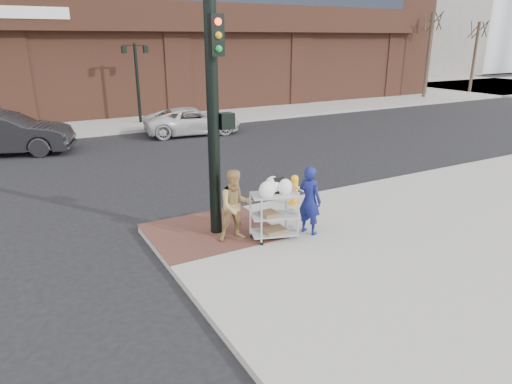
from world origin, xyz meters
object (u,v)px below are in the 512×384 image
pedestrian_tan (236,205)px  utility_cart (274,211)px  lamp_post (137,75)px  minivan_white (193,121)px  fire_hydrant (294,189)px  traffic_signal_pole (215,116)px  woman_blue (310,200)px  sedan_dark (3,133)px

pedestrian_tan → utility_cart: bearing=-14.1°
lamp_post → minivan_white: 4.41m
lamp_post → fire_hydrant: (0.10, -14.52, -2.05)m
lamp_post → traffic_signal_pole: bearing=-99.2°
utility_cart → woman_blue: bearing=-10.2°
woman_blue → minivan_white: size_ratio=0.34×
minivan_white → utility_cart: bearing=174.1°
lamp_post → fire_hydrant: size_ratio=4.91×
traffic_signal_pole → utility_cart: 2.44m
traffic_signal_pole → utility_cart: bearing=-42.6°
woman_blue → sedan_dark: 13.77m
traffic_signal_pole → utility_cart: traffic_signal_pole is taller
traffic_signal_pole → fire_hydrant: (2.58, 0.71, -2.26)m
pedestrian_tan → sedan_dark: pedestrian_tan is taller
woman_blue → utility_cart: 0.87m
minivan_white → utility_cart: utility_cart is taller
woman_blue → utility_cart: bearing=59.7°
lamp_post → sedan_dark: 7.72m
minivan_white → utility_cart: size_ratio=3.29×
lamp_post → fire_hydrant: 14.67m
lamp_post → utility_cart: (-1.50, -16.12, -1.84)m
woman_blue → traffic_signal_pole: bearing=39.9°
pedestrian_tan → minivan_white: (3.81, 12.16, -0.31)m
pedestrian_tan → sedan_dark: bearing=118.3°
woman_blue → minivan_white: bearing=-30.0°
traffic_signal_pole → woman_blue: size_ratio=3.16×
lamp_post → sedan_dark: lamp_post is taller
sedan_dark → traffic_signal_pole: bearing=-142.5°
woman_blue → fire_hydrant: (0.77, 1.75, -0.38)m
pedestrian_tan → sedan_dark: 12.72m
sedan_dark → lamp_post: bearing=-41.6°
minivan_white → utility_cart: 12.85m
utility_cart → fire_hydrant: size_ratio=1.71×
lamp_post → woman_blue: (-0.67, -16.27, -1.68)m
pedestrian_tan → woman_blue: bearing=-7.7°
sedan_dark → utility_cart: bearing=-139.8°
traffic_signal_pole → minivan_white: traffic_signal_pole is taller
traffic_signal_pole → sedan_dark: size_ratio=0.97×
minivan_white → fire_hydrant: size_ratio=5.63×
sedan_dark → utility_cart: (4.99, -12.33, -0.06)m
sedan_dark → pedestrian_tan: bearing=-142.5°
lamp_post → traffic_signal_pole: size_ratio=0.80×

